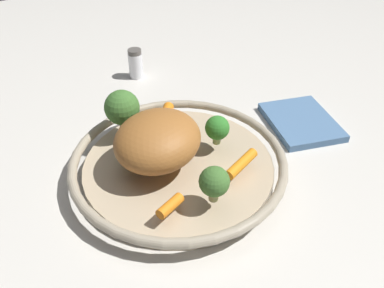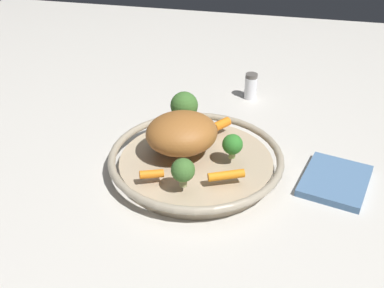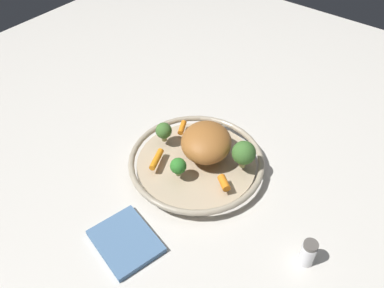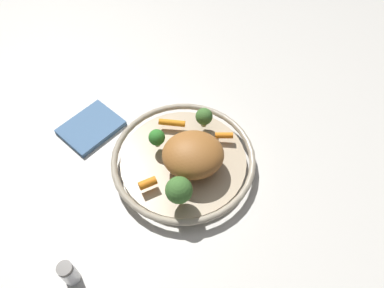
{
  "view_description": "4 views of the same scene",
  "coord_description": "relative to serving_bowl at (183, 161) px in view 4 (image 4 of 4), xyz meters",
  "views": [
    {
      "loc": [
        -0.44,
        0.21,
        0.44
      ],
      "look_at": [
        -0.01,
        -0.02,
        0.06
      ],
      "focal_mm": 37.26,
      "sensor_mm": 36.0,
      "label": 1
    },
    {
      "loc": [
        -0.77,
        -0.17,
        0.56
      ],
      "look_at": [
        -0.02,
        0.0,
        0.07
      ],
      "focal_mm": 44.9,
      "sensor_mm": 36.0,
      "label": 2
    },
    {
      "loc": [
        0.42,
        -0.56,
        0.76
      ],
      "look_at": [
        -0.02,
        0.0,
        0.08
      ],
      "focal_mm": 36.97,
      "sensor_mm": 36.0,
      "label": 3
    },
    {
      "loc": [
        0.42,
        0.25,
        0.77
      ],
      "look_at": [
        -0.02,
        0.01,
        0.07
      ],
      "focal_mm": 34.36,
      "sensor_mm": 36.0,
      "label": 4
    }
  ],
  "objects": [
    {
      "name": "broccoli_floret_mid",
      "position": [
        -0.0,
        -0.07,
        0.05
      ],
      "size": [
        0.04,
        0.04,
        0.05
      ],
      "color": "#95AC66",
      "rests_on": "serving_bowl"
    },
    {
      "name": "salt_shaker",
      "position": [
        0.35,
        -0.07,
        0.01
      ],
      "size": [
        0.03,
        0.03,
        0.07
      ],
      "color": "white",
      "rests_on": "ground_plane"
    },
    {
      "name": "roast_chicken_piece",
      "position": [
        0.01,
        0.03,
        0.06
      ],
      "size": [
        0.18,
        0.19,
        0.08
      ],
      "primitive_type": "ellipsoid",
      "rotation": [
        0.0,
        0.0,
        5.24
      ],
      "color": "#9E602B",
      "rests_on": "serving_bowl"
    },
    {
      "name": "ground_plane",
      "position": [
        0.0,
        0.0,
        -0.02
      ],
      "size": [
        2.12,
        2.12,
        0.0
      ],
      "primitive_type": "plane",
      "color": "beige"
    },
    {
      "name": "baby_carrot_center",
      "position": [
        -0.07,
        -0.07,
        0.03
      ],
      "size": [
        0.04,
        0.07,
        0.02
      ],
      "primitive_type": "cylinder",
      "rotation": [
        1.6,
        0.0,
        3.53
      ],
      "color": "orange",
      "rests_on": "serving_bowl"
    },
    {
      "name": "broccoli_floret_large",
      "position": [
        0.11,
        0.05,
        0.06
      ],
      "size": [
        0.06,
        0.06,
        0.08
      ],
      "color": "tan",
      "rests_on": "serving_bowl"
    },
    {
      "name": "baby_carrot_near_rim",
      "position": [
        0.11,
        -0.03,
        0.03
      ],
      "size": [
        0.04,
        0.04,
        0.02
      ],
      "primitive_type": "cylinder",
      "rotation": [
        1.58,
        0.0,
        4.08
      ],
      "color": "orange",
      "rests_on": "serving_bowl"
    },
    {
      "name": "serving_bowl",
      "position": [
        0.0,
        0.0,
        0.0
      ],
      "size": [
        0.35,
        0.35,
        0.04
      ],
      "color": "tan",
      "rests_on": "ground_plane"
    },
    {
      "name": "broccoli_floret_edge",
      "position": [
        -0.11,
        -0.0,
        0.05
      ],
      "size": [
        0.04,
        0.04,
        0.06
      ],
      "color": "tan",
      "rests_on": "serving_bowl"
    },
    {
      "name": "dish_towel",
      "position": [
        0.01,
        -0.27,
        -0.01
      ],
      "size": [
        0.17,
        0.15,
        0.01
      ],
      "primitive_type": "cube",
      "rotation": [
        0.0,
        0.0,
        -0.24
      ],
      "color": "#4C7099",
      "rests_on": "ground_plane"
    },
    {
      "name": "baby_carrot_left",
      "position": [
        -0.1,
        0.06,
        0.03
      ],
      "size": [
        0.03,
        0.05,
        0.02
      ],
      "primitive_type": "cylinder",
      "rotation": [
        1.64,
        0.0,
        0.44
      ],
      "color": "orange",
      "rests_on": "serving_bowl"
    }
  ]
}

